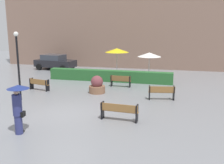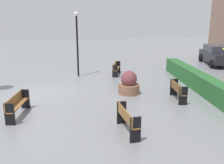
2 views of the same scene
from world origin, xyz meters
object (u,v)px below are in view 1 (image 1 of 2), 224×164
bench_far_right (162,92)px  patio_umbrella_yellow (117,50)px  lamp_post (18,59)px  bench_back_row (121,80)px  patio_umbrella_white (149,55)px  parked_car (55,62)px  bench_far_left (39,84)px  pedestrian_with_umbrella (18,103)px  bench_near_right (119,110)px  planter_pot (97,86)px

bench_far_right → patio_umbrella_yellow: bearing=122.9°
lamp_post → bench_far_right: bearing=13.8°
bench_back_row → patio_umbrella_white: size_ratio=0.67×
patio_umbrella_yellow → bench_far_right: bearing=-57.1°
parked_car → lamp_post: bearing=-74.6°
bench_far_left → patio_umbrella_white: (7.16, 5.63, 1.64)m
lamp_post → patio_umbrella_white: bearing=49.3°
bench_far_left → lamp_post: lamp_post is taller
bench_far_right → pedestrian_with_umbrella: pedestrian_with_umbrella is taller
bench_far_right → bench_far_left: (-8.55, 0.46, -0.04)m
parked_car → bench_near_right: bearing=-53.6°
bench_back_row → lamp_post: size_ratio=0.37×
lamp_post → parked_car: bearing=105.4°
planter_pot → bench_far_right: bearing=-9.3°
bench_far_right → patio_umbrella_yellow: size_ratio=0.64×
pedestrian_with_umbrella → bench_far_left: bearing=113.3°
pedestrian_with_umbrella → parked_car: size_ratio=0.48×
bench_near_right → parked_car: (-9.68, 13.16, 0.30)m
parked_car → bench_far_right: bearing=-38.2°
bench_far_left → parked_car: (-2.90, 8.55, 0.34)m
planter_pot → lamp_post: 5.31m
patio_umbrella_white → bench_near_right: bearing=-92.1°
bench_near_right → lamp_post: size_ratio=0.45×
pedestrian_with_umbrella → parked_car: 16.76m
bench_far_right → lamp_post: 8.88m
bench_far_right → parked_car: (-11.46, 9.02, 0.30)m
bench_far_left → planter_pot: planter_pot is taller
bench_back_row → planter_pot: size_ratio=1.30×
bench_near_right → patio_umbrella_white: patio_umbrella_white is taller
bench_back_row → parked_car: (-8.29, 6.15, 0.32)m
bench_back_row → patio_umbrella_yellow: 4.35m
bench_far_left → parked_car: 9.04m
patio_umbrella_yellow → patio_umbrella_white: bearing=-10.5°
patio_umbrella_white → parked_car: size_ratio=0.52×
pedestrian_with_umbrella → planter_pot: size_ratio=1.77×
bench_far_left → lamp_post: size_ratio=0.39×
planter_pot → patio_umbrella_white: size_ratio=0.52×
bench_far_right → planter_pot: 4.41m
lamp_post → patio_umbrella_yellow: 9.61m
patio_umbrella_yellow → parked_car: 7.71m
bench_far_left → bench_back_row: bearing=24.0°
lamp_post → patio_umbrella_white: (7.01, 8.15, -0.40)m
bench_near_right → bench_back_row: bearing=101.2°
bench_far_left → patio_umbrella_yellow: 7.73m
lamp_post → bench_far_left: bearing=93.4°
bench_back_row → lamp_post: bearing=-136.8°
bench_far_left → pedestrian_with_umbrella: pedestrian_with_umbrella is taller
bench_far_right → bench_far_left: 8.57m
bench_far_right → parked_car: 14.58m
planter_pot → patio_umbrella_white: (2.95, 5.38, 1.61)m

